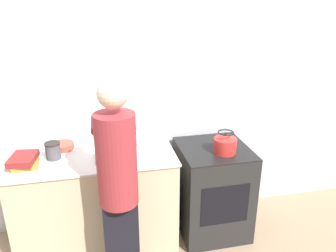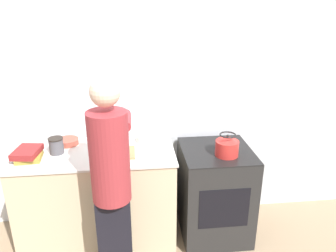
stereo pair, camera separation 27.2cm
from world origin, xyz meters
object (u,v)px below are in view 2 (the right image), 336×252
at_px(kettle, 227,146).
at_px(canister_jar, 56,146).
at_px(knife, 110,152).
at_px(oven, 215,192).
at_px(bowl_prep, 144,139).
at_px(cutting_board, 116,153).
at_px(person, 111,181).

xyz_separation_m(kettle, canister_jar, (-1.46, 0.12, 0.03)).
bearing_deg(knife, oven, -21.77).
distance_m(knife, bowl_prep, 0.38).
xyz_separation_m(knife, bowl_prep, (0.30, 0.23, 0.01)).
bearing_deg(oven, knife, -175.89).
relative_size(cutting_board, bowl_prep, 2.17).
relative_size(person, kettle, 8.34).
bearing_deg(knife, cutting_board, -27.26).
relative_size(oven, canister_jar, 6.25).
xyz_separation_m(knife, canister_jar, (-0.46, 0.07, 0.05)).
bearing_deg(bowl_prep, person, -110.93).
bearing_deg(oven, kettle, -64.35).
relative_size(person, knife, 9.54).
bearing_deg(bowl_prep, cutting_board, -138.07).
height_order(bowl_prep, canister_jar, canister_jar).
height_order(kettle, canister_jar, kettle).
bearing_deg(bowl_prep, knife, -142.67).
distance_m(person, kettle, 1.07).
bearing_deg(kettle, cutting_board, 177.34).
xyz_separation_m(oven, cutting_board, (-0.91, -0.07, 0.49)).
bearing_deg(canister_jar, cutting_board, -8.34).
xyz_separation_m(person, bowl_prep, (0.27, 0.71, 0.01)).
height_order(cutting_board, canister_jar, canister_jar).
height_order(oven, cutting_board, cutting_board).
distance_m(bowl_prep, canister_jar, 0.77).
bearing_deg(cutting_board, person, -91.48).
relative_size(kettle, bowl_prep, 1.34).
xyz_separation_m(person, kettle, (0.98, 0.43, 0.02)).
xyz_separation_m(knife, kettle, (1.01, -0.05, 0.02)).
xyz_separation_m(person, cutting_board, (0.01, 0.47, -0.01)).
height_order(kettle, bowl_prep, kettle).
bearing_deg(kettle, canister_jar, 175.39).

